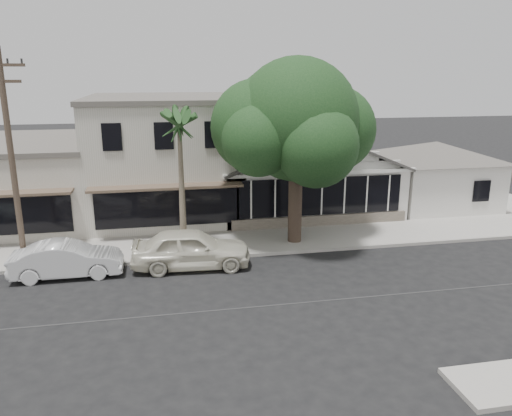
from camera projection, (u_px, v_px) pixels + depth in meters
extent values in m
plane|color=black|center=(261.00, 307.00, 17.69)|extent=(140.00, 140.00, 0.00)
cube|color=#9E9991|center=(58.00, 254.00, 22.58)|extent=(90.00, 3.50, 0.15)
cube|color=silver|center=(300.00, 184.00, 30.06)|extent=(10.00, 8.00, 3.00)
cube|color=black|center=(322.00, 196.00, 26.15)|extent=(8.80, 0.10, 2.00)
cube|color=#60564C|center=(321.00, 222.00, 26.53)|extent=(9.60, 0.18, 0.70)
cube|color=silver|center=(433.00, 182.00, 30.64)|extent=(6.00, 6.00, 3.00)
cube|color=beige|center=(164.00, 157.00, 29.06)|extent=(8.00, 10.00, 6.50)
cube|color=silver|center=(0.00, 183.00, 27.69)|extent=(10.00, 10.00, 4.20)
cylinder|color=brown|center=(12.00, 165.00, 19.76)|extent=(0.24, 0.24, 9.00)
cube|color=brown|center=(2.00, 81.00, 18.92)|extent=(1.40, 0.12, 0.12)
imported|color=silver|center=(191.00, 249.00, 21.04)|extent=(5.09, 2.31, 1.69)
imported|color=silver|center=(67.00, 259.00, 20.16)|extent=(4.38, 1.57, 1.44)
cylinder|color=#4B3C2D|center=(295.00, 209.00, 23.74)|extent=(0.65, 0.65, 3.47)
sphere|color=#143215|center=(297.00, 120.00, 22.62)|extent=(5.64, 5.64, 5.64)
sphere|color=#143215|center=(332.00, 129.00, 23.75)|extent=(4.12, 4.12, 4.12)
sphere|color=#143215|center=(258.00, 127.00, 22.80)|extent=(4.34, 4.34, 4.34)
sphere|color=#143215|center=(316.00, 146.00, 21.42)|extent=(3.68, 3.68, 3.68)
sphere|color=#143215|center=(274.00, 110.00, 24.06)|extent=(3.90, 3.90, 3.90)
sphere|color=#143215|center=(315.00, 100.00, 24.10)|extent=(3.47, 3.47, 3.47)
sphere|color=#143215|center=(259.00, 140.00, 21.64)|extent=(3.25, 3.25, 3.25)
cone|color=#726651|center=(182.00, 192.00, 22.32)|extent=(0.33, 0.33, 5.70)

